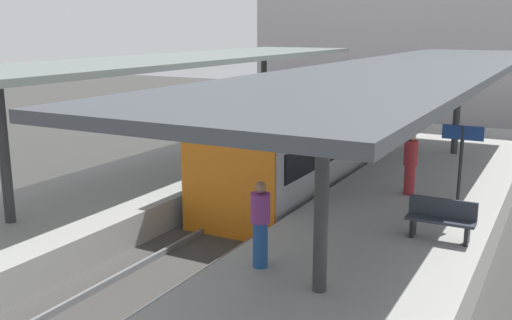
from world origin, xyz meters
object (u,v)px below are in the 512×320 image
Objects in this scene: platform_bench at (441,218)px; passenger_near_bench at (410,163)px; commuter_train at (309,144)px; platform_sign at (461,151)px; passenger_far_end at (223,121)px; passenger_mid_platform at (260,223)px.

platform_bench is 3.43m from passenger_near_bench.
commuter_train reaches higher than platform_sign.
passenger_far_end is (-9.33, 6.57, 0.43)m from platform_bench.
passenger_mid_platform is (2.44, -7.96, 0.12)m from commuter_train.
passenger_near_bench is 6.28m from passenger_mid_platform.
passenger_far_end reaches higher than passenger_near_bench.
passenger_near_bench is at bearing -23.74° from passenger_far_end.
commuter_train is 4.56m from passenger_far_end.
commuter_train is 4.64× the size of platform_sign.
commuter_train is at bearing 136.20° from platform_bench.
commuter_train is at bearing 153.96° from passenger_near_bench.
passenger_mid_platform is at bearing -55.30° from passenger_far_end.
passenger_near_bench is (3.68, -1.80, 0.14)m from commuter_train.
commuter_train reaches higher than platform_bench.
platform_sign is (5.18, -3.41, 0.90)m from commuter_train.
platform_sign is at bearing 86.79° from platform_bench.
platform_sign is 1.32× the size of passenger_near_bench.
platform_sign reaches higher than platform_bench.
platform_bench is 1.88m from platform_sign.
passenger_mid_platform reaches higher than platform_bench.
platform_bench is 4.08m from passenger_mid_platform.
passenger_far_end is at bearing 156.26° from passenger_near_bench.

